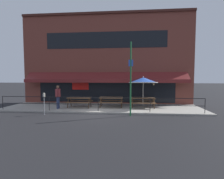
# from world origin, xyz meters

# --- Properties ---
(ground_plane) EXTENTS (120.00, 120.00, 0.00)m
(ground_plane) POSITION_xyz_m (0.00, 0.00, 0.00)
(ground_plane) COLOR black
(patio_deck) EXTENTS (15.00, 4.00, 0.10)m
(patio_deck) POSITION_xyz_m (0.00, 2.00, 0.05)
(patio_deck) COLOR #9E998E
(patio_deck) RESTS_ON ground
(restaurant_building) EXTENTS (15.00, 1.60, 8.01)m
(restaurant_building) POSITION_xyz_m (0.00, 4.23, 3.98)
(restaurant_building) COLOR brown
(restaurant_building) RESTS_ON ground
(patio_railing) EXTENTS (13.84, 0.04, 0.97)m
(patio_railing) POSITION_xyz_m (0.00, 0.30, 0.80)
(patio_railing) COLOR black
(patio_railing) RESTS_ON patio_deck
(picnic_table_left) EXTENTS (1.80, 1.42, 0.76)m
(picnic_table_left) POSITION_xyz_m (-1.71, 1.75, 0.71)
(picnic_table_left) COLOR brown
(picnic_table_left) RESTS_ON patio_deck
(picnic_table_centre) EXTENTS (1.80, 1.42, 0.76)m
(picnic_table_centre) POSITION_xyz_m (0.71, 2.04, 0.71)
(picnic_table_centre) COLOR brown
(picnic_table_centre) RESTS_ON patio_deck
(picnic_table_right) EXTENTS (1.80, 1.42, 0.76)m
(picnic_table_right) POSITION_xyz_m (3.12, 2.04, 0.71)
(picnic_table_right) COLOR brown
(picnic_table_right) RESTS_ON patio_deck
(patio_umbrella_right) EXTENTS (2.14, 2.14, 2.38)m
(patio_umbrella_right) POSITION_xyz_m (3.12, 1.97, 2.18)
(patio_umbrella_right) COLOR #B7B2A8
(patio_umbrella_right) RESTS_ON patio_deck
(pedestrian_walking) EXTENTS (0.24, 0.62, 1.71)m
(pedestrian_walking) POSITION_xyz_m (-3.13, 1.08, 1.06)
(pedestrian_walking) COLOR navy
(pedestrian_walking) RESTS_ON patio_deck
(parking_meter_near) EXTENTS (0.15, 0.16, 1.42)m
(parking_meter_near) POSITION_xyz_m (-3.34, -0.63, 1.15)
(parking_meter_near) COLOR gray
(parking_meter_near) RESTS_ON ground
(street_sign_pole) EXTENTS (0.28, 0.09, 4.55)m
(street_sign_pole) POSITION_xyz_m (2.16, -0.45, 2.33)
(street_sign_pole) COLOR #1E6033
(street_sign_pole) RESTS_ON ground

